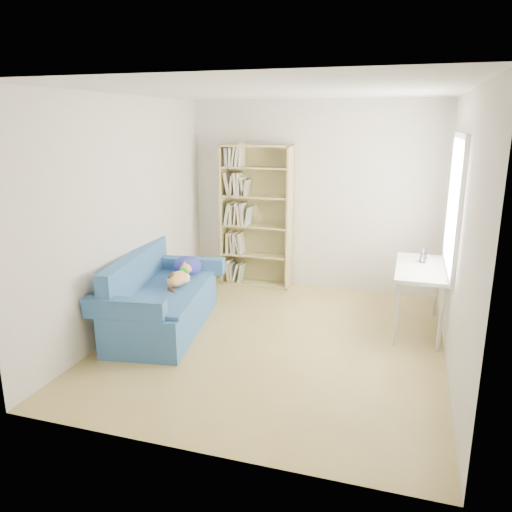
% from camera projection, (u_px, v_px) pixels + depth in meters
% --- Properties ---
extents(ground, '(4.00, 4.00, 0.00)m').
position_uv_depth(ground, '(275.00, 341.00, 5.44)').
color(ground, '#A08848').
rests_on(ground, ground).
extents(room_shell, '(3.54, 4.04, 2.62)m').
position_uv_depth(room_shell, '(287.00, 191.00, 5.02)').
color(room_shell, silver).
rests_on(room_shell, ground).
extents(sofa, '(1.10, 1.89, 0.87)m').
position_uv_depth(sofa, '(162.00, 300.00, 5.73)').
color(sofa, '#255184').
rests_on(sofa, ground).
extents(bookshelf, '(1.00, 0.31, 2.01)m').
position_uv_depth(bookshelf, '(256.00, 222.00, 7.11)').
color(bookshelf, tan).
rests_on(bookshelf, ground).
extents(desk, '(0.53, 1.17, 0.75)m').
position_uv_depth(desk, '(420.00, 273.00, 5.58)').
color(desk, silver).
rests_on(desk, ground).
extents(pen_cup, '(0.09, 0.09, 0.17)m').
position_uv_depth(pen_cup, '(423.00, 257.00, 5.71)').
color(pen_cup, white).
rests_on(pen_cup, desk).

